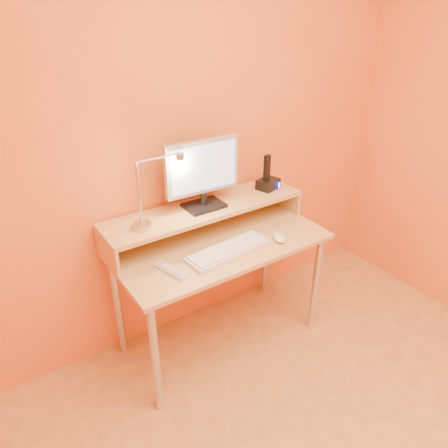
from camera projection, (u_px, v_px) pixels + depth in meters
wall_back at (188, 136)px, 2.37m from camera, size 3.00×0.04×2.50m
desk_leg_fl at (155, 360)px, 2.11m from camera, size 0.04×0.04×0.69m
desk_leg_fr at (316, 285)px, 2.65m from camera, size 0.04×0.04×0.69m
desk_leg_bl at (118, 306)px, 2.48m from camera, size 0.04×0.04×0.69m
desk_leg_br at (265, 250)px, 3.02m from camera, size 0.04×0.04×0.69m
desk_lower at (220, 244)px, 2.39m from camera, size 1.20×0.60×0.02m
shelf_riser_left at (107, 251)px, 2.18m from camera, size 0.02×0.30×0.14m
shelf_riser_right at (283, 197)px, 2.76m from camera, size 0.02×0.30×0.14m
desk_shelf at (205, 209)px, 2.43m from camera, size 1.20×0.30×0.02m
monitor_foot at (204, 205)px, 2.41m from camera, size 0.22×0.16×0.02m
monitor_neck at (204, 198)px, 2.39m from camera, size 0.04×0.04×0.07m
monitor_panel at (202, 167)px, 2.31m from camera, size 0.44×0.05×0.30m
monitor_back at (200, 166)px, 2.33m from camera, size 0.39×0.03×0.25m
monitor_screen at (204, 168)px, 2.30m from camera, size 0.40×0.02×0.26m
lamp_base at (142, 226)px, 2.20m from camera, size 0.10×0.10×0.02m
lamp_post at (139, 194)px, 2.11m from camera, size 0.01×0.01×0.33m
lamp_arm at (158, 158)px, 2.09m from camera, size 0.24×0.01×0.01m
lamp_head at (180, 156)px, 2.16m from camera, size 0.04×0.04×0.03m
lamp_bulb at (180, 159)px, 2.17m from camera, size 0.03×0.03×0.00m
phone_dock at (268, 184)px, 2.63m from camera, size 0.15×0.13×0.06m
phone_handset at (267, 168)px, 2.57m from camera, size 0.05×0.03×0.16m
phone_led at (279, 185)px, 2.62m from camera, size 0.01×0.00×0.04m
keyboard at (228, 251)px, 2.29m from camera, size 0.49×0.19×0.02m
mouse at (279, 238)px, 2.39m from camera, size 0.10×0.12×0.04m
remote_control at (171, 271)px, 2.13m from camera, size 0.10×0.20×0.02m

